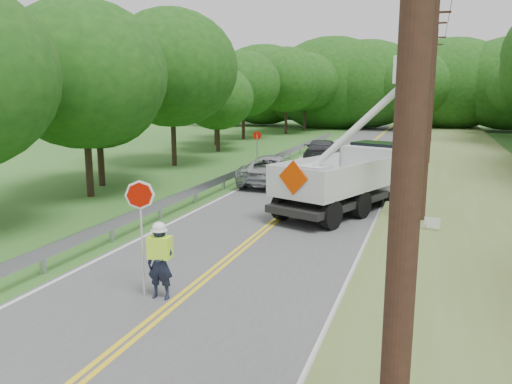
% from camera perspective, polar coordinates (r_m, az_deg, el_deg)
% --- Properties ---
extents(ground, '(140.00, 140.00, 0.00)m').
position_cam_1_polar(ground, '(11.36, -10.27, -13.15)').
color(ground, '#326226').
rests_on(ground, ground).
extents(road, '(7.20, 96.00, 0.03)m').
position_cam_1_polar(road, '(23.99, 6.29, 0.05)').
color(road, '#504F52').
rests_on(road, ground).
extents(guardrail, '(0.18, 48.00, 0.77)m').
position_cam_1_polar(guardrail, '(25.90, -1.92, 2.17)').
color(guardrail, '#A3A8AC').
rests_on(guardrail, ground).
extents(utility_poles, '(1.60, 43.30, 10.00)m').
position_cam_1_polar(utility_poles, '(25.97, 19.17, 12.03)').
color(utility_poles, black).
rests_on(utility_poles, ground).
extents(tall_grass_verge, '(7.00, 96.00, 0.30)m').
position_cam_1_polar(tall_grass_verge, '(23.47, 23.44, -0.73)').
color(tall_grass_verge, olive).
rests_on(tall_grass_verge, ground).
extents(treeline_left, '(10.61, 54.91, 9.65)m').
position_cam_1_polar(treeline_left, '(39.83, -3.72, 12.33)').
color(treeline_left, '#332319').
rests_on(treeline_left, ground).
extents(treeline_horizon, '(55.88, 14.53, 11.92)m').
position_cam_1_polar(treeline_horizon, '(65.53, 15.60, 11.64)').
color(treeline_horizon, '#174513').
rests_on(treeline_horizon, ground).
extents(flagger, '(1.07, 0.46, 2.71)m').
position_cam_1_polar(flagger, '(11.69, -10.82, -7.25)').
color(flagger, '#191E33').
rests_on(flagger, road).
extents(bucket_truck, '(5.00, 7.53, 6.98)m').
position_cam_1_polar(bucket_truck, '(20.66, 11.79, 2.48)').
color(bucket_truck, black).
rests_on(bucket_truck, road).
extents(suv_silver, '(2.57, 5.37, 1.48)m').
position_cam_1_polar(suv_silver, '(25.65, 2.13, 2.54)').
color(suv_silver, '#B6B9BE').
rests_on(suv_silver, road).
extents(suv_darkgrey, '(2.88, 5.58, 1.55)m').
position_cam_1_polar(suv_darkgrey, '(33.39, 7.48, 4.56)').
color(suv_darkgrey, '#35373C').
rests_on(suv_darkgrey, road).
extents(stop_sign_permanent, '(0.45, 0.28, 2.39)m').
position_cam_1_polar(stop_sign_permanent, '(29.53, 0.12, 5.29)').
color(stop_sign_permanent, '#A3A8AC').
rests_on(stop_sign_permanent, ground).
extents(yard_sign, '(0.49, 0.12, 0.71)m').
position_cam_1_polar(yard_sign, '(17.10, 19.24, -3.40)').
color(yard_sign, white).
rests_on(yard_sign, ground).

